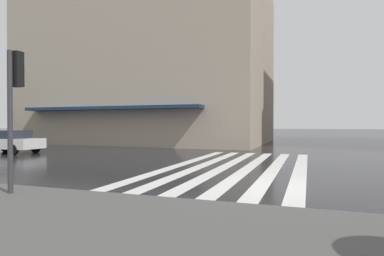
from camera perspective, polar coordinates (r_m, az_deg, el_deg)
The scene contains 5 objects.
ground_plane at distance 10.07m, azimuth 14.52°, elevation -9.60°, with size 220.00×220.00×0.00m, color black.
zebra_crossing at distance 14.26m, azimuth 7.91°, elevation -6.51°, with size 13.00×5.50×0.01m.
haussmann_block_mid at distance 34.13m, azimuth -6.33°, elevation 12.89°, with size 16.60×21.53×18.36m.
traffic_signal_post at distance 9.11m, azimuth -28.18°, elevation 5.68°, with size 0.44×0.30×3.40m.
car_white at distance 23.15m, azimuth -28.94°, elevation -1.94°, with size 1.85×4.10×1.41m.
Camera 1 is at (-9.87, -0.84, 1.80)m, focal length 31.12 mm.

